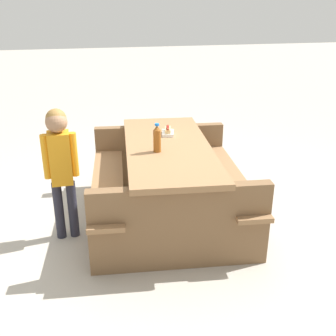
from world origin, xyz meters
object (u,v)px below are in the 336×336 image
object	(u,v)px
picnic_table	(168,176)
soda_bottle	(157,139)
hotdog_tray	(168,131)
child_in_coat	(60,159)

from	to	relation	value
picnic_table	soda_bottle	size ratio (longest dim) A/B	7.61
picnic_table	soda_bottle	bearing A→B (deg)	138.69
hotdog_tray	picnic_table	bearing A→B (deg)	167.84
picnic_table	soda_bottle	world-z (taller)	soda_bottle
hotdog_tray	soda_bottle	bearing A→B (deg)	156.68
soda_bottle	child_in_coat	xyz separation A→B (m)	(0.02, 0.82, -0.12)
soda_bottle	child_in_coat	distance (m)	0.83
child_in_coat	soda_bottle	bearing A→B (deg)	-91.28
picnic_table	hotdog_tray	bearing A→B (deg)	-12.16
hotdog_tray	child_in_coat	size ratio (longest dim) A/B	0.17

